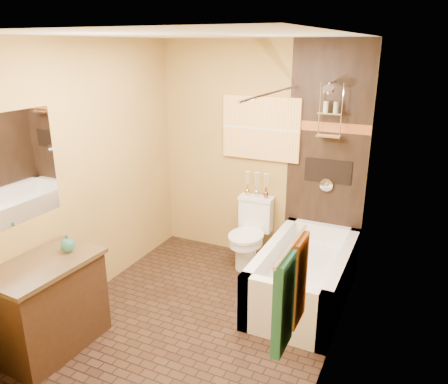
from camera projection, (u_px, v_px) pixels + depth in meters
The scene contains 23 objects.
floor at pixel (198, 319), 4.07m from camera, with size 3.00×3.00×0.00m, color black.
wall_left at pixel (84, 175), 4.15m from camera, with size 0.02×3.00×2.50m, color #AD8D43.
wall_right at pixel (339, 215), 3.18m from camera, with size 0.02×3.00×2.50m, color #AD8D43.
wall_back at pixel (258, 154), 4.95m from camera, with size 2.40×0.02×2.50m, color #AD8D43.
wall_front at pixel (62, 272), 2.38m from camera, with size 2.40×0.02×2.50m, color #AD8D43.
ceiling at pixel (191, 35), 3.27m from camera, with size 3.00×3.00×0.00m, color silver.
alcove_tile_back at pixel (326, 162), 4.63m from camera, with size 0.85×0.01×2.50m, color black.
alcove_tile_right at pixel (354, 186), 3.83m from camera, with size 0.01×1.50×2.50m, color black.
mosaic_band_back at pixel (329, 127), 4.50m from camera, with size 0.85×0.01×0.10m, color #933F1A.
mosaic_band_right at pixel (357, 145), 3.72m from camera, with size 0.01×1.50×0.10m, color #933F1A.
alcove_niche at pixel (328, 171), 4.65m from camera, with size 0.50×0.01×0.25m, color black.
shower_fixtures at pixel (329, 124), 4.39m from camera, with size 0.24×0.33×1.16m.
curtain_rod at pixel (273, 93), 3.90m from camera, with size 0.03×0.03×1.55m, color silver.
towel_bar at pixel (292, 246), 2.24m from camera, with size 0.02×0.02×0.55m, color silver.
towel_teal at pixel (283, 304), 2.21m from camera, with size 0.05×0.22×0.52m, color #1F675E.
towel_rust at pixel (298, 281), 2.43m from camera, with size 0.05×0.22×0.52m, color brown.
sunset_painting at pixel (261, 128), 4.82m from camera, with size 0.90×0.04×0.70m, color gold.
vanity_mirror at pixel (4, 173), 3.34m from camera, with size 0.01×1.00×0.90m, color white.
bathtub at pixel (304, 280), 4.32m from camera, with size 0.80×1.50×0.55m.
toilet at pixel (250, 233), 4.97m from camera, with size 0.40×0.59×0.78m.
vanity at pixel (48, 305), 3.58m from camera, with size 0.59×0.92×0.79m.
teal_bottle at pixel (67, 243), 3.61m from camera, with size 0.12×0.12×0.19m, color #277565, non-canonical shape.
bud_vases at pixel (257, 184), 4.95m from camera, with size 0.29×0.06×0.28m.
Camera 1 is at (1.70, -3.04, 2.43)m, focal length 35.00 mm.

